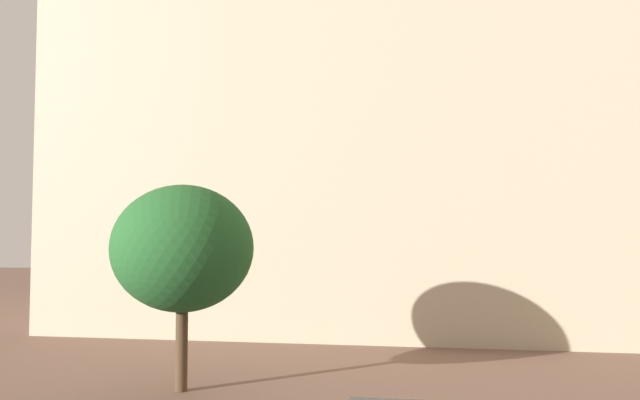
# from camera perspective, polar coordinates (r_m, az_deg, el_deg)

# --- Properties ---
(landmark_building) EXTENTS (26.39, 15.31, 36.85)m
(landmark_building) POSITION_cam_1_polar(r_m,az_deg,el_deg) (30.84, 5.39, 9.90)
(landmark_building) COLOR beige
(landmark_building) RESTS_ON ground_plane
(tree_curb_far) EXTENTS (3.52, 3.52, 5.10)m
(tree_curb_far) POSITION_cam_1_polar(r_m,az_deg,el_deg) (16.44, -12.04, -4.22)
(tree_curb_far) COLOR #4C3823
(tree_curb_far) RESTS_ON ground_plane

